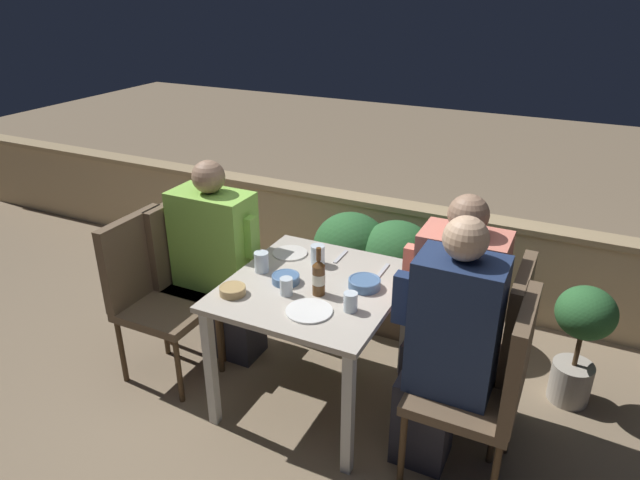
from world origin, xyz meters
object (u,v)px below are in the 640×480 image
Objects in this scene: chair_left_far at (192,263)px; person_green_blouse at (220,262)px; person_coral_top at (450,315)px; chair_left_near at (151,284)px; beer_bottle at (319,277)px; potted_plant at (581,334)px; chair_right_near at (491,379)px; person_navy_jumper at (445,349)px; chair_right_far at (492,338)px.

chair_left_far is 0.77× the size of person_green_blouse.
chair_left_far is at bearing 179.50° from person_coral_top.
person_coral_top reaches higher than person_green_blouse.
chair_left_near is at bearing -128.95° from person_green_blouse.
potted_plant is (1.23, 0.68, -0.39)m from beer_bottle.
person_green_blouse is 1.76× the size of potted_plant.
chair_left_near is at bearing -161.39° from potted_plant.
person_green_blouse reaches higher than chair_left_near.
chair_left_near is 0.75× the size of person_coral_top.
person_navy_jumper reaches higher than chair_right_near.
chair_left_near and chair_right_near have the same top height.
person_coral_top reaches higher than chair_right_near.
chair_right_far is at bearing 15.32° from beer_bottle.
chair_left_near is 2.40m from potted_plant.
chair_right_far is (-0.06, 0.32, 0.00)m from chair_right_near.
chair_right_near is 0.42m from person_coral_top.
person_navy_jumper is at bearing -11.18° from chair_left_far.
chair_left_far is 1.82m from chair_right_far.
chair_left_near is at bearing -98.12° from chair_left_far.
potted_plant is at bearing 11.26° from chair_left_far.
beer_bottle is 1.47m from potted_plant.
beer_bottle reaches higher than potted_plant.
person_navy_jumper is at bearing -125.90° from potted_plant.
chair_left_far is at bearing 179.56° from chair_right_far.
beer_bottle is at bearing 172.60° from person_navy_jumper.
person_green_blouse is 1.61m from chair_right_far.
person_green_blouse reaches higher than chair_right_near.
potted_plant is at bearing 65.82° from chair_right_near.
person_navy_jumper is 1.35× the size of chair_right_far.
person_green_blouse is 1.29× the size of chair_right_near.
chair_left_far is 0.75× the size of person_coral_top.
person_navy_jumper reaches higher than person_coral_top.
chair_right_far is (0.16, 0.32, -0.09)m from person_navy_jumper.
person_green_blouse reaches higher than chair_left_far.
person_green_blouse is 0.97× the size of person_coral_top.
chair_right_far is 0.90m from beer_bottle.
person_green_blouse is 1.29× the size of chair_right_far.
person_coral_top is (1.61, -0.01, 0.08)m from chair_left_far.
chair_left_far is at bearing 170.05° from chair_right_near.
chair_left_near is 1.00× the size of chair_right_far.
person_green_blouse is at bearing -167.58° from potted_plant.
chair_left_far is 2.27m from potted_plant.
chair_left_near is 0.42m from person_green_blouse.
chair_left_far is 0.22m from person_green_blouse.
person_navy_jumper is 0.36m from chair_right_far.
chair_right_far is 1.36× the size of potted_plant.
chair_left_near is 1.89m from chair_right_far.
potted_plant is at bearing 54.10° from person_navy_jumper.
chair_right_far is at bearing -0.00° from person_coral_top.
person_coral_top is (1.65, 0.31, 0.08)m from chair_left_near.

